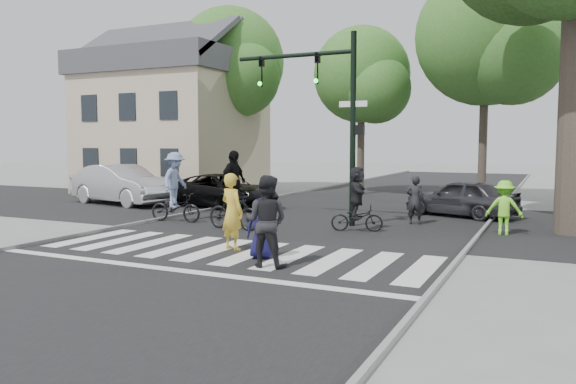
# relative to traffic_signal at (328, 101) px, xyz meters

# --- Properties ---
(ground) EXTENTS (120.00, 120.00, 0.00)m
(ground) POSITION_rel_traffic_signal_xyz_m (-0.35, -6.20, -3.90)
(ground) COLOR gray
(ground) RESTS_ON ground
(road_stem) EXTENTS (10.00, 70.00, 0.01)m
(road_stem) POSITION_rel_traffic_signal_xyz_m (-0.35, -1.20, -3.90)
(road_stem) COLOR black
(road_stem) RESTS_ON ground
(road_cross) EXTENTS (70.00, 10.00, 0.01)m
(road_cross) POSITION_rel_traffic_signal_xyz_m (-0.35, 1.80, -3.89)
(road_cross) COLOR black
(road_cross) RESTS_ON ground
(curb_left) EXTENTS (0.10, 70.00, 0.10)m
(curb_left) POSITION_rel_traffic_signal_xyz_m (-5.40, -1.20, -3.85)
(curb_left) COLOR gray
(curb_left) RESTS_ON ground
(curb_right) EXTENTS (0.10, 70.00, 0.10)m
(curb_right) POSITION_rel_traffic_signal_xyz_m (4.70, -1.20, -3.85)
(curb_right) COLOR gray
(curb_right) RESTS_ON ground
(crosswalk) EXTENTS (10.00, 3.85, 0.01)m
(crosswalk) POSITION_rel_traffic_signal_xyz_m (-0.35, -5.54, -3.89)
(crosswalk) COLOR silver
(crosswalk) RESTS_ON ground
(traffic_signal) EXTENTS (4.45, 0.29, 6.00)m
(traffic_signal) POSITION_rel_traffic_signal_xyz_m (0.00, 0.00, 0.00)
(traffic_signal) COLOR black
(traffic_signal) RESTS_ON ground
(bg_tree_0) EXTENTS (5.46, 5.20, 8.97)m
(bg_tree_0) POSITION_rel_traffic_signal_xyz_m (-14.09, 9.80, 2.24)
(bg_tree_0) COLOR brown
(bg_tree_0) RESTS_ON ground
(bg_tree_1) EXTENTS (6.09, 5.80, 9.80)m
(bg_tree_1) POSITION_rel_traffic_signal_xyz_m (-9.06, 9.28, 2.75)
(bg_tree_1) COLOR brown
(bg_tree_1) RESTS_ON ground
(bg_tree_2) EXTENTS (5.04, 4.80, 8.40)m
(bg_tree_2) POSITION_rel_traffic_signal_xyz_m (-2.11, 10.42, 1.88)
(bg_tree_2) COLOR brown
(bg_tree_2) RESTS_ON ground
(bg_tree_3) EXTENTS (6.30, 6.00, 10.20)m
(bg_tree_3) POSITION_rel_traffic_signal_xyz_m (3.95, 9.07, 3.04)
(bg_tree_3) COLOR brown
(bg_tree_3) RESTS_ON ground
(house) EXTENTS (8.40, 8.10, 8.82)m
(house) POSITION_rel_traffic_signal_xyz_m (-11.85, 7.78, -0.10)
(house) COLOR #BFB089
(house) RESTS_ON ground
(pedestrian_woman) EXTENTS (0.79, 0.65, 1.88)m
(pedestrian_woman) POSITION_rel_traffic_signal_xyz_m (-0.51, -4.99, -2.96)
(pedestrian_woman) COLOR gold
(pedestrian_woman) RESTS_ON ground
(pedestrian_child) EXTENTS (0.79, 0.65, 1.39)m
(pedestrian_child) POSITION_rel_traffic_signal_xyz_m (0.63, -5.62, -3.21)
(pedestrian_child) COLOR #11103D
(pedestrian_child) RESTS_ON ground
(pedestrian_adult) EXTENTS (1.01, 0.82, 1.94)m
(pedestrian_adult) POSITION_rel_traffic_signal_xyz_m (1.12, -6.30, -2.93)
(pedestrian_adult) COLOR black
(pedestrian_adult) RESTS_ON ground
(cyclist_left) EXTENTS (1.86, 1.23, 2.30)m
(cyclist_left) POSITION_rel_traffic_signal_xyz_m (-4.71, -1.62, -2.90)
(cyclist_left) COLOR black
(cyclist_left) RESTS_ON ground
(cyclist_mid) EXTENTS (1.87, 1.15, 2.38)m
(cyclist_mid) POSITION_rel_traffic_signal_xyz_m (-2.11, -2.27, -2.92)
(cyclist_mid) COLOR black
(cyclist_mid) RESTS_ON ground
(cyclist_right) EXTENTS (1.60, 1.48, 1.92)m
(cyclist_right) POSITION_rel_traffic_signal_xyz_m (1.33, -0.96, -3.05)
(cyclist_right) COLOR black
(cyclist_right) RESTS_ON ground
(car_suv) EXTENTS (5.24, 3.26, 1.35)m
(car_suv) POSITION_rel_traffic_signal_xyz_m (-5.51, 2.58, -3.22)
(car_suv) COLOR black
(car_suv) RESTS_ON ground
(car_silver) EXTENTS (5.35, 2.78, 1.68)m
(car_silver) POSITION_rel_traffic_signal_xyz_m (-10.04, 1.76, -3.06)
(car_silver) COLOR #BCBAC0
(car_silver) RESTS_ON ground
(car_grey) EXTENTS (4.22, 2.79, 1.33)m
(car_grey) POSITION_rel_traffic_signal_xyz_m (3.59, 3.82, -3.23)
(car_grey) COLOR #302F35
(car_grey) RESTS_ON ground
(bystander_hivis) EXTENTS (1.02, 0.60, 1.55)m
(bystander_hivis) POSITION_rel_traffic_signal_xyz_m (5.29, 0.22, -3.12)
(bystander_hivis) COLOR #82F62F
(bystander_hivis) RESTS_ON ground
(bystander_dark) EXTENTS (0.61, 0.44, 1.57)m
(bystander_dark) POSITION_rel_traffic_signal_xyz_m (2.54, 1.22, -3.12)
(bystander_dark) COLOR black
(bystander_dark) RESTS_ON ground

